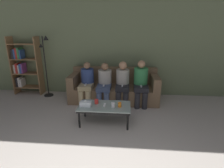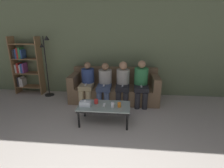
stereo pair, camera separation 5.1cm
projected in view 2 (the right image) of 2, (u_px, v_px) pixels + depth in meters
name	position (u px, v px, depth m)	size (l,w,h in m)	color
wall_back	(116.00, 50.00, 4.89)	(12.00, 0.06, 2.60)	#707F5B
couch	(114.00, 89.00, 4.73)	(2.30, 0.85, 0.84)	brown
coffee_table	(104.00, 107.00, 3.52)	(1.04, 0.56, 0.39)	#8C9E99
cup_near_left	(119.00, 105.00, 3.43)	(0.07, 0.07, 0.10)	orange
cup_near_right	(96.00, 101.00, 3.59)	(0.08, 0.08, 0.09)	red
cup_far_center	(113.00, 105.00, 3.42)	(0.07, 0.07, 0.10)	silver
tissue_box	(85.00, 104.00, 3.47)	(0.22, 0.12, 0.13)	silver
game_remote	(104.00, 105.00, 3.51)	(0.04, 0.15, 0.02)	white
bookshelf	(24.00, 66.00, 5.07)	(0.81, 0.32, 1.66)	#9E754C
standing_lamp	(46.00, 60.00, 4.80)	(0.31, 0.26, 1.69)	black
seated_person_left_end	(87.00, 82.00, 4.51)	(0.33, 0.64, 1.04)	tan
seated_person_mid_left	(105.00, 82.00, 4.46)	(0.34, 0.70, 1.03)	#47567A
seated_person_mid_right	(123.00, 82.00, 4.43)	(0.33, 0.64, 1.08)	#28282D
seated_person_right_end	(141.00, 82.00, 4.39)	(0.35, 0.65, 1.11)	#28282D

